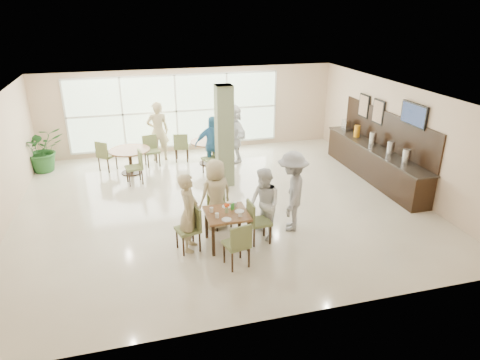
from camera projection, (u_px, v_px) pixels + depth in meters
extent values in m
plane|color=beige|center=(221.00, 203.00, 11.03)|extent=(10.00, 10.00, 0.00)
plane|color=white|center=(218.00, 94.00, 9.95)|extent=(10.00, 10.00, 0.00)
plane|color=beige|center=(191.00, 110.00, 14.50)|extent=(10.00, 0.00, 10.00)
plane|color=beige|center=(284.00, 244.00, 6.48)|extent=(10.00, 0.00, 10.00)
plane|color=beige|center=(398.00, 136.00, 11.68)|extent=(0.00, 9.00, 9.00)
plane|color=silver|center=(176.00, 111.00, 14.36)|extent=(7.00, 0.00, 7.00)
cube|color=#656A49|center=(224.00, 137.00, 11.65)|extent=(0.45, 0.45, 2.80)
cube|color=brown|center=(227.00, 214.00, 8.87)|extent=(0.88, 0.88, 0.05)
cube|color=black|center=(213.00, 241.00, 8.60)|extent=(0.06, 0.06, 0.70)
cube|color=black|center=(249.00, 236.00, 8.78)|extent=(0.06, 0.06, 0.70)
cube|color=black|center=(206.00, 224.00, 9.26)|extent=(0.06, 0.06, 0.70)
cube|color=black|center=(239.00, 219.00, 9.44)|extent=(0.06, 0.06, 0.70)
cylinder|color=brown|center=(129.00, 150.00, 12.69)|extent=(1.20, 1.20, 0.04)
cylinder|color=black|center=(131.00, 162.00, 12.83)|extent=(0.10, 0.10, 0.71)
cylinder|color=black|center=(132.00, 172.00, 12.96)|extent=(0.60, 0.60, 0.03)
cylinder|color=brown|center=(208.00, 142.00, 13.46)|extent=(1.12, 1.12, 0.04)
cylinder|color=black|center=(208.00, 153.00, 13.60)|extent=(0.10, 0.10, 0.71)
cylinder|color=black|center=(209.00, 163.00, 13.73)|extent=(0.60, 0.60, 0.03)
cylinder|color=white|center=(211.00, 210.00, 8.87)|extent=(0.08, 0.08, 0.10)
cylinder|color=white|center=(235.00, 204.00, 9.11)|extent=(0.08, 0.08, 0.10)
cylinder|color=white|center=(240.00, 214.00, 8.68)|extent=(0.08, 0.08, 0.10)
cylinder|color=white|center=(217.00, 215.00, 8.64)|extent=(0.08, 0.08, 0.10)
cylinder|color=white|center=(226.00, 220.00, 8.57)|extent=(0.20, 0.20, 0.01)
cylinder|color=white|center=(227.00, 206.00, 9.12)|extent=(0.20, 0.20, 0.01)
cylinder|color=white|center=(239.00, 211.00, 8.90)|extent=(0.20, 0.20, 0.01)
cylinder|color=#99B27F|center=(227.00, 210.00, 8.84)|extent=(0.07, 0.07, 0.12)
sphere|color=#FA5115|center=(228.00, 205.00, 8.81)|extent=(0.07, 0.07, 0.07)
sphere|color=#FA5115|center=(226.00, 205.00, 8.82)|extent=(0.07, 0.07, 0.07)
sphere|color=#FA5115|center=(226.00, 206.00, 8.77)|extent=(0.07, 0.07, 0.07)
cube|color=green|center=(232.00, 207.00, 8.96)|extent=(0.09, 0.08, 0.15)
cube|color=black|center=(374.00, 164.00, 12.42)|extent=(0.60, 4.60, 0.90)
cube|color=black|center=(376.00, 148.00, 12.24)|extent=(0.64, 4.70, 0.04)
cube|color=black|center=(387.00, 130.00, 12.10)|extent=(0.04, 4.60, 1.00)
cylinder|color=silver|center=(406.00, 157.00, 10.90)|extent=(0.20, 0.20, 0.40)
cylinder|color=silver|center=(391.00, 148.00, 11.53)|extent=(0.20, 0.20, 0.40)
cylinder|color=silver|center=(373.00, 139.00, 12.33)|extent=(0.20, 0.20, 0.40)
cylinder|color=orange|center=(357.00, 131.00, 13.14)|extent=(0.18, 0.18, 0.36)
cube|color=silver|center=(346.00, 125.00, 13.77)|extent=(0.18, 0.30, 0.36)
cube|color=black|center=(414.00, 115.00, 10.85)|extent=(0.06, 1.00, 0.58)
cube|color=#7F99CC|center=(413.00, 115.00, 10.84)|extent=(0.01, 0.92, 0.50)
cube|color=black|center=(378.00, 112.00, 12.39)|extent=(0.04, 0.55, 0.70)
cube|color=brown|center=(378.00, 112.00, 12.39)|extent=(0.01, 0.47, 0.62)
cube|color=black|center=(364.00, 106.00, 13.10)|extent=(0.04, 0.55, 0.70)
cube|color=brown|center=(363.00, 106.00, 13.10)|extent=(0.01, 0.47, 0.62)
imported|color=#255D26|center=(42.00, 149.00, 12.90)|extent=(1.61, 1.61, 1.37)
imported|color=tan|center=(189.00, 212.00, 8.68)|extent=(0.58, 0.71, 1.68)
imported|color=tan|center=(216.00, 194.00, 9.55)|extent=(0.89, 0.67, 1.63)
imported|color=white|center=(264.00, 204.00, 9.12)|extent=(0.74, 0.87, 1.59)
imported|color=gray|center=(292.00, 191.00, 9.44)|extent=(1.11, 1.36, 1.84)
imported|color=teal|center=(212.00, 145.00, 12.67)|extent=(1.10, 0.73, 1.75)
imported|color=white|center=(233.00, 133.00, 13.64)|extent=(1.23, 1.85, 1.84)
imported|color=tan|center=(158.00, 131.00, 13.68)|extent=(0.73, 0.50, 1.93)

